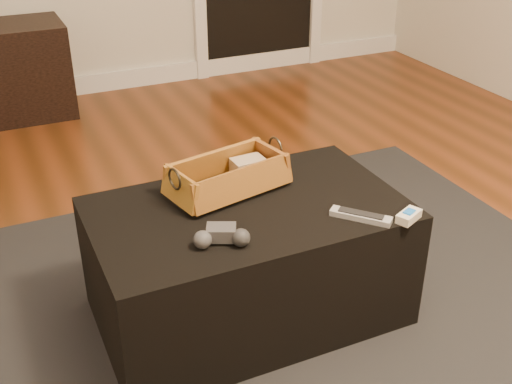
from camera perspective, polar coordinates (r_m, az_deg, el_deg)
name	(u,v)px	position (r m, az deg, el deg)	size (l,w,h in m)	color
floor	(251,357)	(2.14, -0.49, -14.45)	(5.00, 5.50, 0.01)	brown
baseboard	(80,85)	(4.43, -15.34, 9.14)	(5.00, 0.04, 0.12)	white
area_rug	(254,321)	(2.25, -0.15, -11.37)	(2.60, 2.00, 0.01)	black
ottoman	(248,261)	(2.16, -0.71, -6.19)	(1.00, 0.60, 0.42)	black
tv_remote	(226,187)	(2.12, -2.71, 0.43)	(0.21, 0.05, 0.02)	black
cloth_bundle	(248,167)	(2.21, -0.70, 2.25)	(0.11, 0.08, 0.06)	tan
wicker_basket	(228,178)	(2.13, -2.51, 1.27)	(0.44, 0.29, 0.14)	#A76F25
game_controller	(222,236)	(1.85, -3.08, -3.95)	(0.17, 0.13, 0.05)	#38383B
silver_remote	(361,216)	(2.01, 9.30, -2.12)	(0.16, 0.17, 0.02)	#B9BAC1
cream_gadget	(409,216)	(2.03, 13.42, -2.09)	(0.10, 0.08, 0.03)	silver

